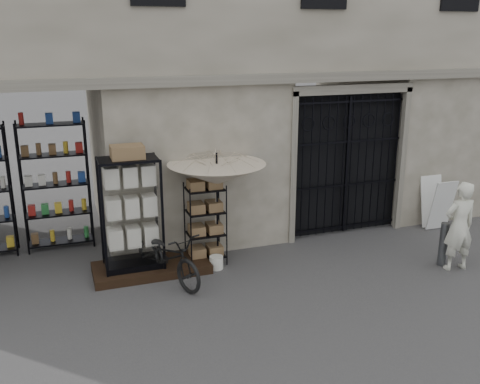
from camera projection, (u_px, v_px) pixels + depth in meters
name	position (u px, v px, depth m)	size (l,w,h in m)	color
ground	(314.00, 289.00, 8.77)	(80.00, 80.00, 0.00)	black
main_building	(235.00, 10.00, 11.11)	(14.00, 4.00, 9.00)	#A99F8F
shop_recess	(17.00, 182.00, 9.44)	(3.00, 1.70, 3.00)	black
shop_shelving	(17.00, 189.00, 9.95)	(2.70, 0.50, 2.50)	black
iron_gate	(343.00, 162.00, 10.96)	(2.50, 0.21, 3.00)	black
step_platform	(151.00, 268.00, 9.39)	(2.00, 0.90, 0.15)	black
display_cabinet	(131.00, 219.00, 9.03)	(0.96, 0.61, 2.08)	black
wire_rack	(205.00, 225.00, 9.60)	(0.76, 0.65, 1.49)	black
market_umbrella	(217.00, 168.00, 9.31)	(1.82, 1.84, 2.46)	black
white_bucket	(216.00, 262.00, 9.51)	(0.24, 0.24, 0.23)	silver
bicycle	(169.00, 281.00, 9.05)	(0.60, 0.91, 1.73)	black
steel_bollard	(443.00, 244.00, 9.57)	(0.15, 0.15, 0.80)	#525458
shopkeeper	(454.00, 268.00, 9.53)	(0.59, 1.61, 0.38)	silver
easel_sign	(437.00, 203.00, 11.36)	(0.53, 0.61, 1.09)	silver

